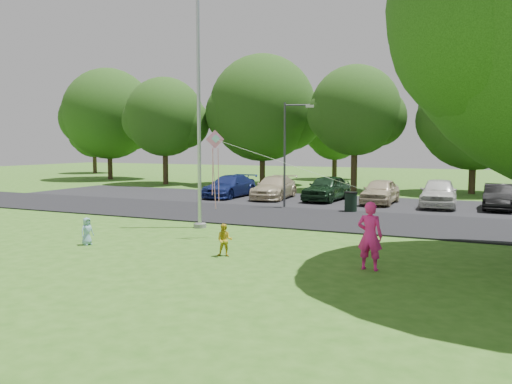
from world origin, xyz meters
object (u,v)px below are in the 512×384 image
at_px(flagpole, 199,121).
at_px(child_yellow, 225,240).
at_px(kite, 217,152).
at_px(child_blue, 87,231).
at_px(woman, 370,236).
at_px(street_lamp, 289,145).
at_px(trash_can, 351,202).

bearing_deg(flagpole, child_yellow, -51.62).
bearing_deg(child_yellow, kite, 104.07).
bearing_deg(child_blue, woman, -73.64).
relative_size(street_lamp, kite, 0.88).
distance_m(child_yellow, kite, 3.76).
relative_size(woman, kite, 0.30).
height_order(flagpole, trash_can, flagpole).
relative_size(street_lamp, child_blue, 5.99).
xyz_separation_m(woman, child_blue, (-9.02, -0.48, -0.45)).
height_order(street_lamp, child_yellow, street_lamp).
xyz_separation_m(flagpole, kite, (1.76, -1.75, -1.18)).
distance_m(street_lamp, child_yellow, 11.70).
height_order(flagpole, kite, flagpole).
height_order(street_lamp, kite, street_lamp).
height_order(street_lamp, woman, street_lamp).
distance_m(trash_can, child_yellow, 10.93).
height_order(street_lamp, trash_can, street_lamp).
height_order(trash_can, kite, kite).
distance_m(flagpole, trash_can, 8.84).
bearing_deg(trash_can, woman, -74.12).
bearing_deg(child_blue, flagpole, -6.39).
distance_m(flagpole, kite, 2.75).
xyz_separation_m(flagpole, child_blue, (-1.60, -4.46, -3.72)).
xyz_separation_m(street_lamp, trash_can, (3.29, -0.29, -2.72)).
distance_m(street_lamp, woman, 12.93).
distance_m(flagpole, child_blue, 6.02).
bearing_deg(trash_can, child_yellow, -95.82).
distance_m(woman, kite, 6.44).
bearing_deg(flagpole, kite, -44.93).
height_order(woman, child_blue, woman).
height_order(flagpole, child_yellow, flagpole).
distance_m(street_lamp, child_blue, 12.13).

